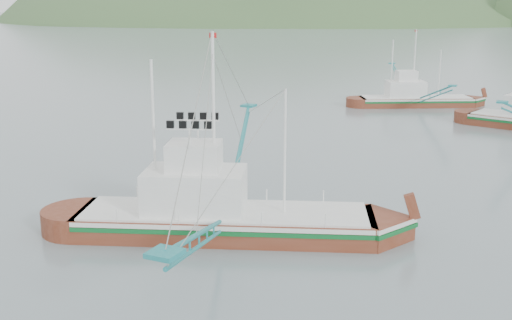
% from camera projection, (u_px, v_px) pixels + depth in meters
% --- Properties ---
extents(ground, '(1200.00, 1200.00, 0.00)m').
position_uv_depth(ground, '(206.00, 245.00, 33.04)').
color(ground, slate).
rests_on(ground, ground).
extents(main_boat, '(16.32, 27.64, 11.63)m').
position_uv_depth(main_boat, '(222.00, 193.00, 34.01)').
color(main_boat, '#612714').
rests_on(main_boat, ground).
extents(bg_boat_far, '(15.10, 22.55, 9.79)m').
position_uv_depth(bg_boat_far, '(416.00, 89.00, 76.69)').
color(bg_boat_far, '#612714').
rests_on(bg_boat_far, ground).
extents(headland_left, '(448.00, 308.00, 210.00)m').
position_uv_depth(headland_left, '(240.00, 21.00, 423.69)').
color(headland_left, '#3A5B2F').
rests_on(headland_left, ground).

